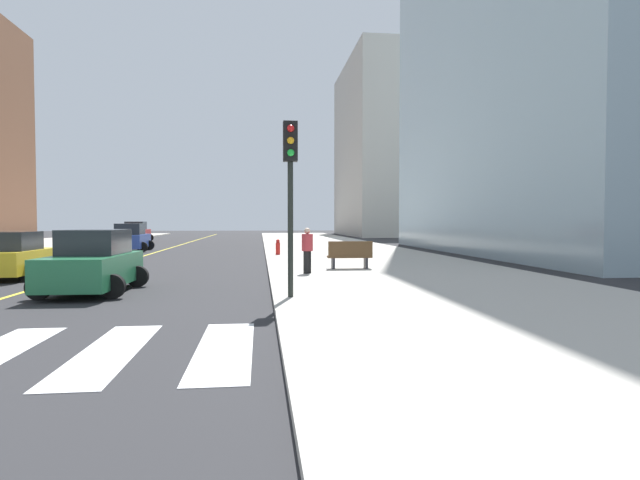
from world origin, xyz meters
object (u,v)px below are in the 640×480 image
car_yellow_third (14,257)px  fire_hydrant (278,247)px  car_blue_fourth (131,238)px  pedestrian_waiting_east (307,248)px  car_red_nearest (136,232)px  traffic_light_near_corner (290,174)px  car_green_second (93,263)px  park_bench (350,255)px

car_yellow_third → fire_hydrant: bearing=44.5°
car_blue_fourth → pedestrian_waiting_east: bearing=-61.3°
car_red_nearest → traffic_light_near_corner: (13.10, -40.66, 2.33)m
car_green_second → traffic_light_near_corner: (5.59, -2.56, 2.42)m
fire_hydrant → car_red_nearest: bearing=119.2°
car_green_second → fire_hydrant: 15.32m
pedestrian_waiting_east → fire_hydrant: 10.86m
car_yellow_third → fire_hydrant: (9.88, 9.92, -0.22)m
car_red_nearest → pedestrian_waiting_east: car_red_nearest is taller
car_yellow_third → traffic_light_near_corner: traffic_light_near_corner is taller
traffic_light_near_corner → park_bench: bearing=-110.6°
traffic_light_near_corner → park_bench: (2.85, 7.58, -2.59)m
car_yellow_third → car_blue_fourth: 16.98m
park_bench → fire_hydrant: (-2.60, 9.14, -0.11)m
park_bench → pedestrian_waiting_east: size_ratio=1.07×
car_red_nearest → car_blue_fourth: size_ratio=1.06×
pedestrian_waiting_east → fire_hydrant: bearing=43.9°
car_red_nearest → car_green_second: size_ratio=1.11×
fire_hydrant → car_green_second: bearing=-112.4°
pedestrian_waiting_east → park_bench: bearing=-8.0°
traffic_light_near_corner → fire_hydrant: traffic_light_near_corner is taller
car_blue_fourth → park_bench: car_blue_fourth is taller
car_blue_fourth → park_bench: 20.43m
car_blue_fourth → traffic_light_near_corner: bearing=-69.9°
car_yellow_third → car_blue_fourth: car_blue_fourth is taller
park_bench → pedestrian_waiting_east: bearing=132.4°
car_red_nearest → car_yellow_third: (3.47, -33.85, -0.16)m
pedestrian_waiting_east → car_yellow_third: bearing=125.3°
car_blue_fourth → fire_hydrant: (9.86, -7.06, -0.32)m
car_green_second → car_yellow_third: (-4.04, 4.24, -0.06)m
car_green_second → fire_hydrant: bearing=-110.7°
car_green_second → car_blue_fourth: (-4.01, 21.22, 0.04)m
fire_hydrant → car_blue_fourth: bearing=144.4°
car_green_second → traffic_light_near_corner: traffic_light_near_corner is taller
car_red_nearest → car_green_second: car_red_nearest is taller
car_red_nearest → traffic_light_near_corner: size_ratio=1.04×
car_blue_fourth → fire_hydrant: bearing=-37.5°
car_blue_fourth → pedestrian_waiting_east: car_blue_fourth is taller
park_bench → traffic_light_near_corner: bearing=160.1°
car_red_nearest → car_yellow_third: bearing=-86.0°
car_red_nearest → fire_hydrant: 27.41m
car_yellow_third → park_bench: (12.48, 0.78, -0.11)m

